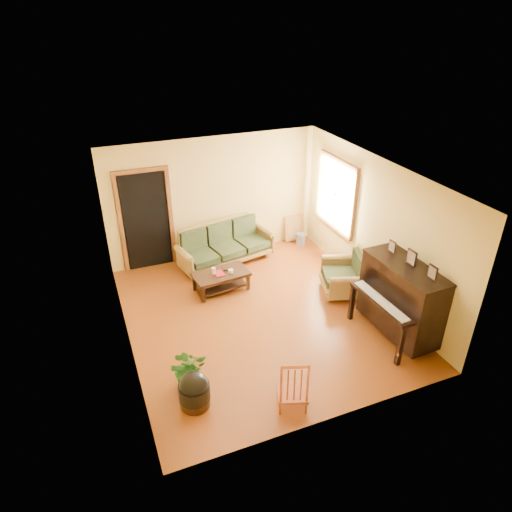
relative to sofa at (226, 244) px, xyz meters
name	(u,v)px	position (x,y,z in m)	size (l,w,h in m)	color
floor	(259,315)	(-0.07, -2.01, -0.44)	(5.00, 5.00, 0.00)	#672D0D
doorway	(146,221)	(-1.52, 0.47, 0.59)	(1.08, 0.16, 2.05)	black
window	(337,194)	(2.14, -0.71, 1.06)	(0.12, 1.36, 1.46)	white
sofa	(226,244)	(0.00, 0.00, 0.00)	(2.03, 0.85, 0.87)	olive
coffee_table	(221,281)	(-0.44, -0.98, -0.25)	(1.04, 0.57, 0.38)	black
armchair	(343,272)	(1.67, -1.91, 0.00)	(0.84, 0.88, 0.88)	olive
piano	(401,300)	(1.88, -3.32, 0.22)	(0.87, 1.48, 1.31)	black
footstool	(194,394)	(-1.68, -3.60, -0.23)	(0.43, 0.43, 0.41)	black
red_chair	(293,381)	(-0.44, -4.09, 0.00)	(0.40, 0.44, 0.87)	#913B1A
leaning_frame	(294,228)	(1.80, 0.41, -0.12)	(0.48, 0.11, 0.64)	gold
ceramic_crock	(301,239)	(1.85, 0.17, -0.30)	(0.21, 0.21, 0.26)	#354EA0
potted_plant	(188,368)	(-1.65, -3.18, -0.14)	(0.54, 0.47, 0.60)	#235A19
book	(215,275)	(-0.57, -1.02, -0.05)	(0.17, 0.23, 0.02)	#A6161F
candle	(214,271)	(-0.57, -0.96, 0.01)	(0.08, 0.08, 0.13)	silver
glass_jar	(231,271)	(-0.26, -1.04, -0.02)	(0.10, 0.10, 0.07)	silver
remote	(228,270)	(-0.29, -0.93, -0.05)	(0.16, 0.04, 0.02)	black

